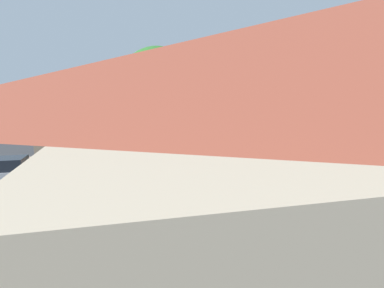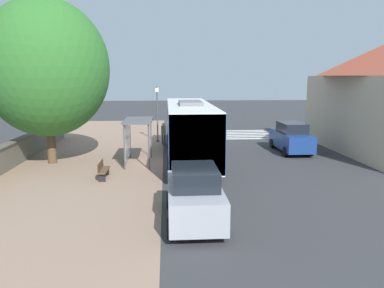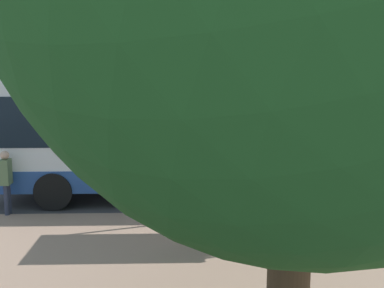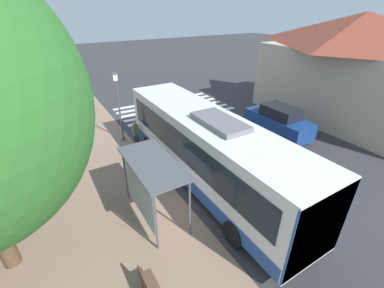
{
  "view_description": "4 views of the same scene",
  "coord_description": "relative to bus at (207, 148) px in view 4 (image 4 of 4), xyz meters",
  "views": [
    {
      "loc": [
        19.35,
        -2.94,
        5.53
      ],
      "look_at": [
        -0.75,
        2.07,
        1.98
      ],
      "focal_mm": 28.0,
      "sensor_mm": 36.0,
      "label": 1
    },
    {
      "loc": [
        0.21,
        -21.55,
        5.01
      ],
      "look_at": [
        1.84,
        1.76,
        0.82
      ],
      "focal_mm": 35.0,
      "sensor_mm": 36.0,
      "label": 2
    },
    {
      "loc": [
        -11.91,
        1.83,
        3.82
      ],
      "look_at": [
        1.74,
        1.42,
        1.51
      ],
      "focal_mm": 45.0,
      "sensor_mm": 36.0,
      "label": 3
    },
    {
      "loc": [
        -4.27,
        -7.55,
        7.68
      ],
      "look_at": [
        1.86,
        2.66,
        1.26
      ],
      "focal_mm": 24.0,
      "sensor_mm": 36.0,
      "label": 4
    }
  ],
  "objects": [
    {
      "name": "bus",
      "position": [
        0.0,
        0.0,
        0.0
      ],
      "size": [
        2.72,
        11.79,
        3.65
      ],
      "color": "white",
      "rests_on": "ground"
    },
    {
      "name": "sidewalk_plaza",
      "position": [
        -6.12,
        -0.94,
        -1.88
      ],
      "size": [
        9.0,
        44.0,
        0.02
      ],
      "color": "#937560",
      "rests_on": "ground"
    },
    {
      "name": "background_building",
      "position": [
        13.43,
        1.56,
        1.92
      ],
      "size": [
        7.25,
        12.65,
        7.39
      ],
      "color": "#C6B293",
      "rests_on": "ground"
    },
    {
      "name": "pedestrian",
      "position": [
        -1.61,
        5.21,
        -0.92
      ],
      "size": [
        0.34,
        0.22,
        1.66
      ],
      "color": "#2D3347",
      "rests_on": "ground"
    },
    {
      "name": "bus_shelter",
      "position": [
        -3.18,
        -0.85,
        0.25
      ],
      "size": [
        1.61,
        3.5,
        2.6
      ],
      "color": "#515459",
      "rests_on": "ground"
    },
    {
      "name": "crosswalk_stripes",
      "position": [
        3.38,
        9.92,
        -1.88
      ],
      "size": [
        9.0,
        5.25,
        0.01
      ],
      "color": "silver",
      "rests_on": "ground"
    },
    {
      "name": "street_lamp_near",
      "position": [
        -2.08,
        6.48,
        0.7
      ],
      "size": [
        0.28,
        0.28,
        4.37
      ],
      "color": "#4C4C51",
      "rests_on": "ground"
    },
    {
      "name": "ground_plane",
      "position": [
        -1.62,
        -0.94,
        -1.89
      ],
      "size": [
        120.0,
        120.0,
        0.0
      ],
      "primitive_type": "plane",
      "color": "#353538",
      "rests_on": "ground"
    },
    {
      "name": "parked_car_far_lane",
      "position": [
        7.01,
        1.92,
        -0.91
      ],
      "size": [
        1.89,
        4.59,
        2.01
      ],
      "color": "navy",
      "rests_on": "ground"
    }
  ]
}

